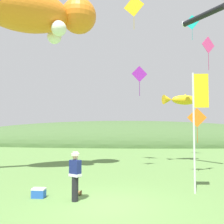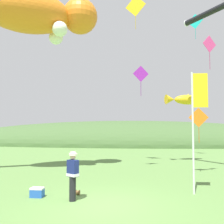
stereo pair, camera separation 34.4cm
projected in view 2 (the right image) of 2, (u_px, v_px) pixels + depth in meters
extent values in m
plane|color=#5B8442|center=(102.00, 205.00, 8.55)|extent=(120.00, 120.00, 0.00)
ellipsoid|color=#426033|center=(127.00, 144.00, 38.35)|extent=(58.84, 15.42, 7.21)
cylinder|color=black|center=(73.00, 189.00, 9.07)|extent=(0.24, 0.24, 0.88)
cube|color=navy|center=(73.00, 168.00, 9.11)|extent=(0.47, 0.42, 0.60)
cube|color=white|center=(73.00, 175.00, 9.09)|extent=(0.49, 0.45, 0.10)
sphere|color=tan|center=(73.00, 157.00, 9.13)|extent=(0.20, 0.20, 0.20)
cylinder|color=beige|center=(73.00, 154.00, 9.14)|extent=(0.30, 0.30, 0.09)
cylinder|color=beige|center=(73.00, 153.00, 9.14)|extent=(0.20, 0.20, 0.07)
cylinder|color=olive|center=(78.00, 192.00, 9.83)|extent=(0.12, 0.15, 0.15)
cylinder|color=brown|center=(76.00, 192.00, 9.83)|extent=(0.02, 0.20, 0.20)
cylinder|color=brown|center=(80.00, 193.00, 9.82)|extent=(0.02, 0.20, 0.20)
cube|color=blue|center=(37.00, 193.00, 9.55)|extent=(0.49, 0.34, 0.30)
cube|color=white|center=(37.00, 188.00, 9.56)|extent=(0.50, 0.34, 0.06)
cylinder|color=silver|center=(193.00, 132.00, 10.10)|extent=(0.08, 0.08, 4.93)
cube|color=yellow|center=(200.00, 90.00, 10.17)|extent=(0.60, 0.03, 1.40)
ellipsoid|color=orange|center=(27.00, 12.00, 14.65)|extent=(5.83, 4.73, 2.46)
ellipsoid|color=white|center=(31.00, 20.00, 14.71)|extent=(3.67, 2.83, 1.35)
sphere|color=orange|center=(80.00, 16.00, 15.82)|extent=(2.21, 2.21, 2.21)
cone|color=#522A0A|center=(78.00, 8.00, 16.44)|extent=(1.06, 1.06, 0.74)
cone|color=#522A0A|center=(83.00, 0.00, 15.30)|extent=(1.06, 1.06, 0.74)
sphere|color=white|center=(56.00, 37.00, 15.93)|extent=(0.89, 0.89, 0.89)
sphere|color=white|center=(60.00, 29.00, 14.55)|extent=(0.89, 0.89, 0.89)
ellipsoid|color=gold|center=(188.00, 100.00, 19.03)|extent=(2.23, 1.31, 0.74)
cone|color=gold|center=(170.00, 99.00, 18.79)|extent=(0.85, 0.89, 0.74)
cone|color=gold|center=(188.00, 96.00, 19.06)|extent=(0.42, 0.42, 0.35)
sphere|color=black|center=(197.00, 99.00, 18.90)|extent=(0.17, 0.17, 0.17)
cylinder|color=black|center=(205.00, 15.00, 15.50)|extent=(2.02, 2.68, 0.36)
torus|color=white|center=(186.00, 23.00, 16.81)|extent=(0.39, 0.30, 0.44)
cube|color=orange|center=(199.00, 117.00, 14.38)|extent=(1.13, 0.02, 1.13)
cylinder|color=black|center=(199.00, 117.00, 14.39)|extent=(0.76, 0.02, 0.02)
cube|color=#A95011|center=(199.00, 135.00, 14.32)|extent=(0.03, 0.01, 0.90)
cube|color=purple|center=(141.00, 74.00, 15.84)|extent=(1.01, 0.29, 1.04)
cylinder|color=black|center=(141.00, 74.00, 15.85)|extent=(0.68, 0.20, 0.02)
cube|color=#6B1A7C|center=(141.00, 89.00, 15.78)|extent=(0.03, 0.02, 0.90)
cube|color=#19BFBF|center=(195.00, 21.00, 21.03)|extent=(1.09, 0.70, 1.28)
cylinder|color=black|center=(195.00, 21.00, 21.04)|extent=(0.74, 0.47, 0.02)
cube|color=#118585|center=(196.00, 34.00, 20.97)|extent=(0.03, 0.02, 0.90)
cube|color=#E53F8C|center=(209.00, 44.00, 13.20)|extent=(0.82, 0.47, 0.93)
cylinder|color=black|center=(209.00, 44.00, 13.22)|extent=(0.55, 0.32, 0.02)
cube|color=#A02C62|center=(210.00, 61.00, 13.15)|extent=(0.03, 0.02, 0.90)
cube|color=yellow|center=(136.00, 6.00, 17.22)|extent=(1.41, 0.54, 1.50)
cylinder|color=black|center=(136.00, 6.00, 17.23)|extent=(0.95, 0.37, 0.02)
cube|color=#A98511|center=(136.00, 23.00, 17.15)|extent=(0.03, 0.02, 0.90)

